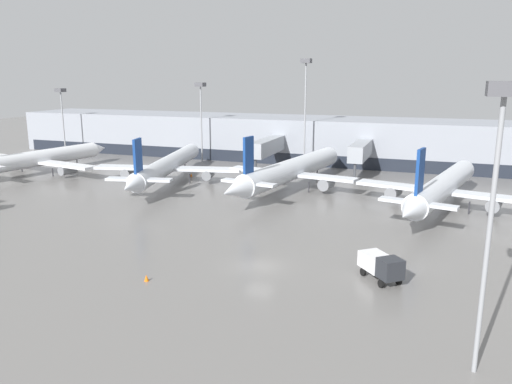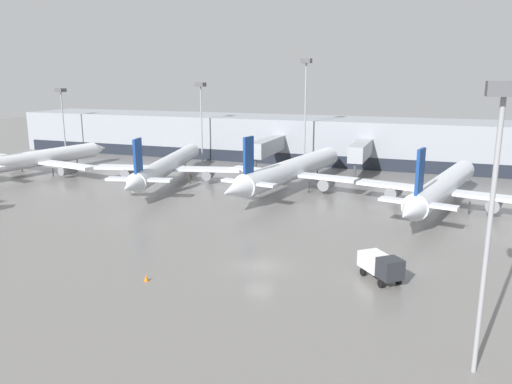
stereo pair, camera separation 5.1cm
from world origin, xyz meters
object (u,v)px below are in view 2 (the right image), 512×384
service_truck_1 (381,265)px  parked_jet_3 (38,159)px  parked_jet_0 (291,170)px  traffic_cone_0 (191,175)px  apron_light_mast_4 (498,147)px  apron_light_mast_3 (306,84)px  parked_jet_4 (442,187)px  traffic_cone_2 (146,278)px  apron_light_mast_0 (62,101)px  parked_jet_1 (168,165)px  apron_light_mast_1 (201,99)px

service_truck_1 → parked_jet_3: bearing=-154.6°
parked_jet_0 → traffic_cone_0: parked_jet_0 is taller
apron_light_mast_4 → parked_jet_3: bearing=150.2°
traffic_cone_0 → apron_light_mast_3: 27.03m
parked_jet_3 → apron_light_mast_3: apron_light_mast_3 is taller
parked_jet_4 → apron_light_mast_3: (-24.90, 22.09, 13.05)m
traffic_cone_2 → apron_light_mast_4: (26.26, -5.01, 13.46)m
traffic_cone_0 → traffic_cone_2: 47.06m
traffic_cone_2 → apron_light_mast_0: (-56.53, 55.83, 11.79)m
parked_jet_4 → traffic_cone_0: size_ratio=61.46×
parked_jet_0 → traffic_cone_0: bearing=89.0°
service_truck_1 → apron_light_mast_3: size_ratio=0.22×
parked_jet_0 → parked_jet_1: size_ratio=1.01×
traffic_cone_2 → traffic_cone_0: bearing=112.6°
parked_jet_0 → apron_light_mast_1: bearing=63.3°
apron_light_mast_0 → apron_light_mast_4: apron_light_mast_4 is taller
parked_jet_4 → traffic_cone_2: parked_jet_4 is taller
parked_jet_0 → parked_jet_3: size_ratio=1.22×
service_truck_1 → apron_light_mast_0: 90.63m
parked_jet_3 → service_truck_1: 71.17m
service_truck_1 → traffic_cone_0: 52.00m
parked_jet_1 → service_truck_1: parked_jet_1 is taller
service_truck_1 → traffic_cone_0: bearing=-174.6°
traffic_cone_0 → apron_light_mast_4: (44.36, -48.45, 13.46)m
parked_jet_1 → traffic_cone_0: size_ratio=66.59×
parked_jet_0 → apron_light_mast_1: 32.18m
apron_light_mast_3 → parked_jet_1: bearing=-134.4°
traffic_cone_2 → apron_light_mast_1: size_ratio=0.04×
apron_light_mast_0 → apron_light_mast_1: size_ratio=0.92×
service_truck_1 → parked_jet_0: bearing=167.9°
parked_jet_0 → apron_light_mast_0: 61.03m
parked_jet_0 → parked_jet_1: bearing=104.9°
parked_jet_1 → parked_jet_3: parked_jet_1 is taller
apron_light_mast_0 → apron_light_mast_3: 55.88m
traffic_cone_2 → apron_light_mast_3: 59.09m
parked_jet_0 → traffic_cone_2: 39.85m
service_truck_1 → apron_light_mast_1: apron_light_mast_1 is taller
parked_jet_4 → traffic_cone_2: (-24.10, -34.84, -2.75)m
parked_jet_4 → apron_light_mast_1: size_ratio=2.18×
apron_light_mast_0 → apron_light_mast_1: bearing=3.5°
traffic_cone_0 → traffic_cone_2: size_ratio=1.00×
parked_jet_3 → parked_jet_0: bearing=-75.6°
parked_jet_3 → traffic_cone_0: 28.69m
parked_jet_0 → parked_jet_4: parked_jet_0 is taller
traffic_cone_2 → apron_light_mast_1: 63.57m
traffic_cone_2 → parked_jet_0: bearing=87.6°
apron_light_mast_1 → apron_light_mast_3: 22.41m
traffic_cone_2 → apron_light_mast_4: apron_light_mast_4 is taller
service_truck_1 → apron_light_mast_0: size_ratio=0.31×
parked_jet_3 → apron_light_mast_0: bearing=39.0°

